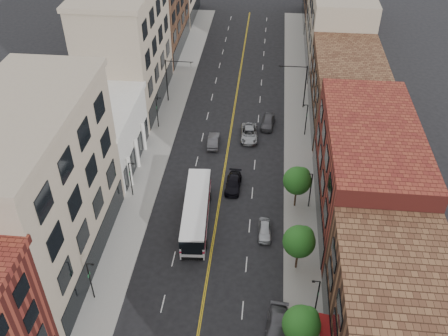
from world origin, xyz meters
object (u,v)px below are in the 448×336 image
(car_parked_mid, at_px, (277,329))
(car_lane_b, at_px, (249,133))
(car_lane_a, at_px, (233,183))
(city_bus, at_px, (196,210))
(car_parked_far, at_px, (265,230))
(car_lane_behind, at_px, (213,141))
(car_lane_c, at_px, (268,122))

(car_parked_mid, distance_m, car_lane_b, 33.23)
(car_lane_a, bearing_deg, car_lane_b, 85.76)
(car_parked_mid, xyz_separation_m, car_lane_b, (-4.55, 32.91, -0.03))
(city_bus, distance_m, car_parked_far, 8.27)
(car_parked_mid, bearing_deg, car_lane_behind, 111.22)
(car_parked_far, height_order, car_lane_behind, car_lane_behind)
(city_bus, bearing_deg, car_lane_c, 66.79)
(car_parked_far, distance_m, car_lane_behind, 19.17)
(city_bus, relative_size, car_lane_a, 2.70)
(car_lane_a, height_order, car_lane_c, car_lane_c)
(car_lane_behind, bearing_deg, car_parked_far, 112.12)
(city_bus, distance_m, car_lane_b, 19.28)
(city_bus, relative_size, car_parked_far, 3.30)
(city_bus, xyz_separation_m, car_lane_b, (5.13, 18.55, -1.12))
(car_parked_mid, height_order, car_lane_a, car_parked_mid)
(car_parked_far, relative_size, car_lane_behind, 0.88)
(car_lane_b, distance_m, car_lane_c, 4.34)
(car_parked_far, bearing_deg, car_lane_behind, 112.80)
(city_bus, height_order, car_lane_b, city_bus)
(car_lane_behind, height_order, car_lane_b, car_lane_b)
(car_lane_a, distance_m, car_lane_c, 15.68)
(car_parked_mid, relative_size, car_lane_c, 1.17)
(car_parked_mid, xyz_separation_m, car_parked_far, (-1.60, 13.14, -0.12))
(car_parked_far, height_order, car_lane_c, car_lane_c)
(city_bus, bearing_deg, car_lane_behind, 85.85)
(car_lane_behind, distance_m, car_lane_b, 5.53)
(city_bus, relative_size, car_lane_c, 2.80)
(car_parked_mid, relative_size, car_lane_behind, 1.22)
(car_lane_behind, relative_size, car_lane_a, 0.93)
(city_bus, distance_m, car_lane_c, 23.35)
(car_parked_mid, relative_size, car_parked_far, 1.38)
(city_bus, xyz_separation_m, car_lane_behind, (0.12, 16.21, -1.15))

